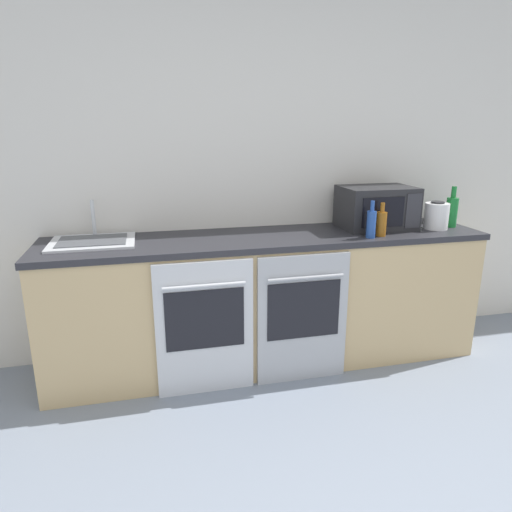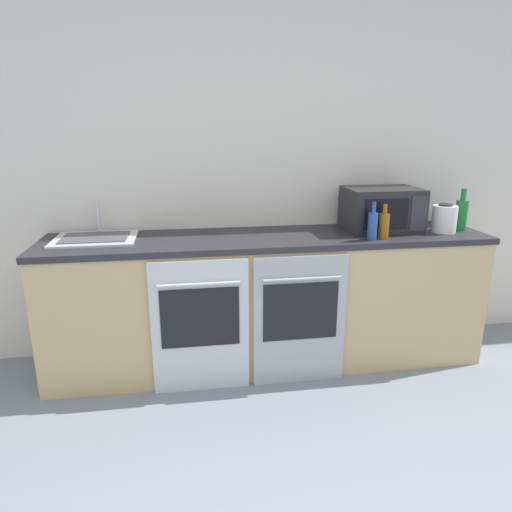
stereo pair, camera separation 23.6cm
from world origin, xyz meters
name	(u,v)px [view 1 (the left image)]	position (x,y,z in m)	size (l,w,h in m)	color
wall_back	(256,172)	(0.00, 2.52, 1.30)	(10.00, 0.06, 2.60)	silver
counter_back	(267,299)	(0.00, 2.19, 0.46)	(2.94, 0.62, 0.91)	tan
oven_left	(205,328)	(-0.48, 1.87, 0.43)	(0.59, 0.06, 0.85)	silver
oven_right	(303,318)	(0.15, 1.87, 0.43)	(0.59, 0.06, 0.85)	#A8AAAF
microwave	(376,208)	(0.81, 2.24, 1.06)	(0.50, 0.37, 0.29)	#232326
bottle_green	(452,211)	(1.35, 2.15, 1.02)	(0.08, 0.08, 0.29)	#19722D
bottle_amber	(381,223)	(0.72, 2.00, 1.00)	(0.07, 0.07, 0.22)	#8C5114
bottle_blue	(371,223)	(0.63, 1.97, 1.00)	(0.06, 0.06, 0.24)	#234793
kettle	(436,216)	(1.21, 2.11, 1.00)	(0.17, 0.17, 0.19)	white
sink	(93,241)	(-1.11, 2.25, 0.92)	(0.51, 0.41, 0.24)	silver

